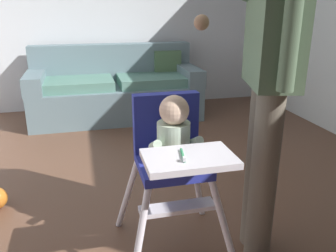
# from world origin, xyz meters

# --- Properties ---
(ground) EXTENTS (6.06, 6.61, 0.10)m
(ground) POSITION_xyz_m (0.00, 0.00, -0.05)
(ground) COLOR brown
(wall_far) EXTENTS (5.26, 0.06, 2.51)m
(wall_far) POSITION_xyz_m (0.00, 2.54, 1.26)
(wall_far) COLOR silver
(wall_far) RESTS_ON ground
(couch) EXTENTS (2.01, 0.86, 0.86)m
(couch) POSITION_xyz_m (0.02, 2.02, 0.33)
(couch) COLOR slate
(couch) RESTS_ON ground
(high_chair) EXTENTS (0.61, 0.73, 0.91)m
(high_chair) POSITION_xyz_m (0.05, -0.59, 0.62)
(high_chair) COLOR white
(high_chair) RESTS_ON ground
(adult_standing) EXTENTS (0.50, 0.58, 1.72)m
(adult_standing) POSITION_xyz_m (0.50, -0.72, 0.98)
(adult_standing) COLOR #685E4F
(adult_standing) RESTS_ON ground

